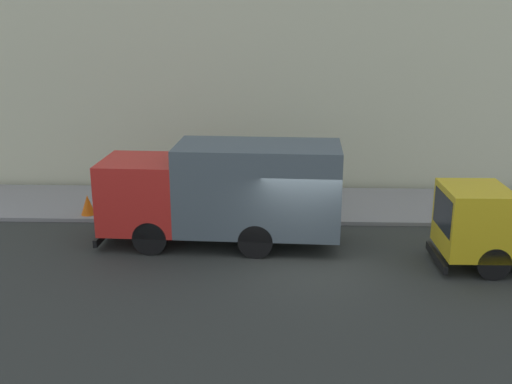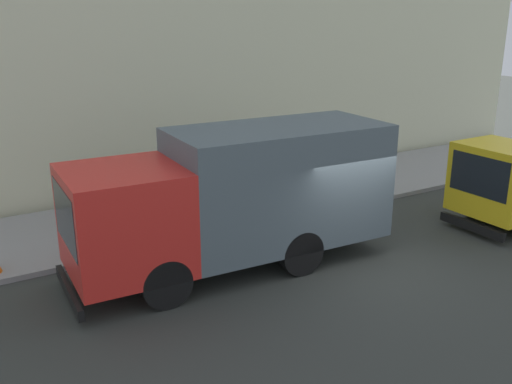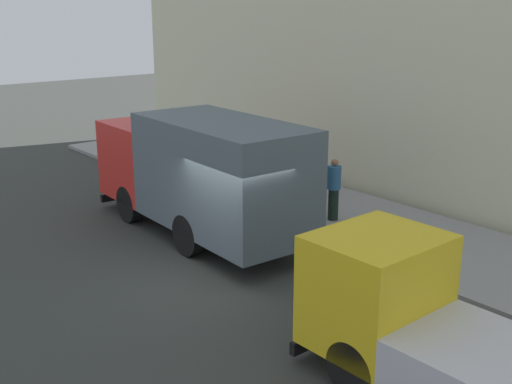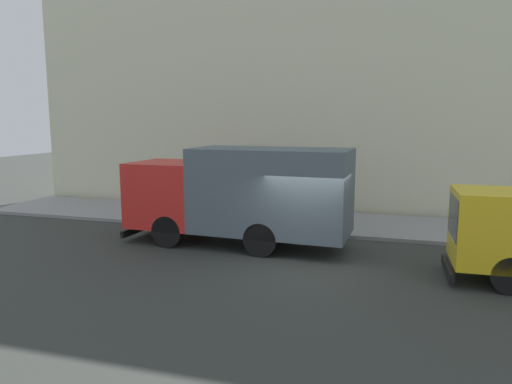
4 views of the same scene
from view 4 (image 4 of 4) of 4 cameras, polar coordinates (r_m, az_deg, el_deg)
name	(u,v)px [view 4 (image 4 of 4)]	position (r m, az deg, el deg)	size (l,w,h in m)	color
ground	(306,261)	(14.00, 6.05, -8.36)	(80.00, 80.00, 0.00)	#313430
sidewalk	(330,223)	(18.85, 8.93, -3.73)	(4.19, 30.00, 0.13)	gray
building_facade	(341,82)	(21.06, 10.30, 13.07)	(0.50, 30.00, 11.49)	beige
large_utility_truck	(241,193)	(15.33, -1.87, -0.07)	(2.70, 7.53, 3.22)	red
pedestrian_walking	(222,192)	(20.34, -4.20, -0.03)	(0.52, 0.52, 1.68)	brown
pedestrian_standing	(274,200)	(18.09, 2.25, -1.01)	(0.38, 0.38, 1.73)	black
pedestrian_third	(308,200)	(18.23, 6.37, -0.96)	(0.45, 0.45, 1.74)	black
traffic_cone_orange	(141,210)	(19.71, -13.81, -2.08)	(0.50, 0.50, 0.71)	orange
street_sign_post	(273,189)	(17.23, 2.12, 0.41)	(0.44, 0.08, 2.50)	#4C5156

